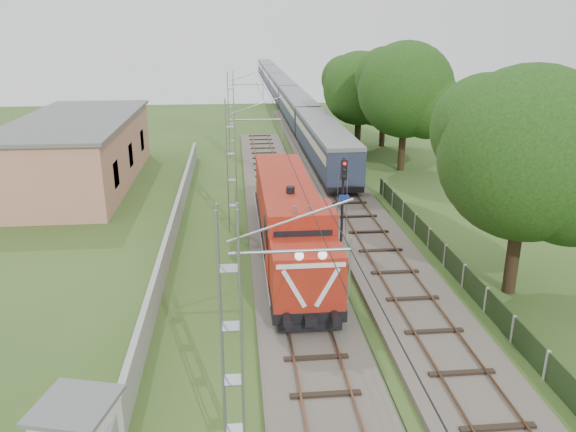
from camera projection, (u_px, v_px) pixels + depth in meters
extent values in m
plane|color=#2E4C1C|center=(306.00, 327.00, 23.56)|extent=(140.00, 140.00, 0.00)
cube|color=#6B6054|center=(290.00, 258.00, 30.10)|extent=(4.20, 70.00, 0.30)
cube|color=black|center=(290.00, 255.00, 30.04)|extent=(2.40, 70.00, 0.10)
cube|color=brown|center=(274.00, 254.00, 29.94)|extent=(0.08, 70.00, 0.05)
cube|color=brown|center=(306.00, 253.00, 30.09)|extent=(0.08, 70.00, 0.05)
cube|color=#6B6054|center=(338.00, 189.00, 42.80)|extent=(4.20, 80.00, 0.30)
cube|color=black|center=(338.00, 186.00, 42.73)|extent=(2.40, 80.00, 0.10)
cube|color=brown|center=(327.00, 185.00, 42.63)|extent=(0.08, 80.00, 0.05)
cube|color=brown|center=(349.00, 185.00, 42.78)|extent=(0.08, 80.00, 0.05)
cylinder|color=gray|center=(290.00, 251.00, 13.69)|extent=(3.00, 0.08, 0.08)
cylinder|color=gray|center=(256.00, 120.00, 32.52)|extent=(3.00, 0.08, 0.08)
cylinder|color=gray|center=(247.00, 84.00, 51.34)|extent=(3.00, 0.08, 0.08)
cylinder|color=black|center=(282.00, 141.00, 33.07)|extent=(0.03, 70.00, 0.03)
cylinder|color=black|center=(282.00, 119.00, 32.65)|extent=(0.03, 70.00, 0.03)
cube|color=#9E9E99|center=(175.00, 221.00, 34.03)|extent=(0.25, 40.00, 1.50)
cube|color=tan|center=(79.00, 152.00, 43.99)|extent=(8.00, 20.00, 5.00)
cube|color=#606060|center=(74.00, 119.00, 43.14)|extent=(8.40, 20.40, 0.25)
cube|color=black|center=(116.00, 174.00, 38.79)|extent=(0.10, 1.60, 1.80)
cube|color=black|center=(130.00, 155.00, 44.44)|extent=(0.10, 1.60, 1.80)
cube|color=black|center=(142.00, 140.00, 50.09)|extent=(0.10, 1.60, 1.80)
cube|color=black|center=(464.00, 276.00, 26.92)|extent=(0.05, 32.00, 1.15)
cube|color=#9E9E99|center=(384.00, 189.00, 41.04)|extent=(0.12, 0.12, 1.20)
cube|color=black|center=(289.00, 241.00, 30.20)|extent=(2.99, 16.97, 0.50)
cube|color=black|center=(301.00, 291.00, 25.13)|extent=(2.20, 3.59, 0.50)
cube|color=black|center=(281.00, 213.00, 35.47)|extent=(2.20, 3.59, 0.50)
cube|color=black|center=(310.00, 326.00, 22.43)|extent=(2.60, 0.25, 0.35)
cube|color=#9C2311|center=(307.00, 273.00, 22.93)|extent=(2.90, 2.50, 2.30)
sphere|color=white|center=(299.00, 256.00, 21.34)|extent=(0.36, 0.36, 0.36)
sphere|color=white|center=(323.00, 255.00, 21.42)|extent=(0.36, 0.36, 0.36)
cube|color=silver|center=(294.00, 289.00, 21.69)|extent=(1.00, 0.06, 1.67)
cube|color=silver|center=(327.00, 287.00, 21.81)|extent=(1.00, 0.06, 1.67)
cube|color=silver|center=(311.00, 266.00, 21.45)|extent=(2.70, 0.06, 0.18)
cube|color=#9C2311|center=(300.00, 241.00, 25.09)|extent=(2.99, 2.40, 3.19)
cube|color=black|center=(303.00, 241.00, 23.78)|extent=(2.50, 0.06, 0.90)
cube|color=#9C2311|center=(285.00, 200.00, 32.00)|extent=(2.80, 12.08, 2.60)
cylinder|color=black|center=(290.00, 190.00, 28.66)|extent=(0.44, 0.44, 0.40)
cylinder|color=gray|center=(295.00, 210.00, 23.74)|extent=(0.12, 0.12, 0.35)
cylinder|color=gray|center=(309.00, 210.00, 23.80)|extent=(0.12, 0.12, 0.35)
cube|color=black|center=(324.00, 158.00, 49.39)|extent=(2.68, 20.31, 0.46)
cube|color=#2B3348|center=(324.00, 141.00, 48.91)|extent=(2.77, 20.31, 2.49)
cube|color=beige|center=(324.00, 136.00, 48.76)|extent=(2.81, 19.50, 0.69)
cube|color=slate|center=(324.00, 126.00, 48.46)|extent=(2.82, 20.31, 0.32)
cube|color=black|center=(297.00, 119.00, 69.38)|extent=(2.68, 20.31, 0.46)
cube|color=#2B3348|center=(297.00, 107.00, 68.90)|extent=(2.77, 20.31, 2.49)
cube|color=beige|center=(297.00, 103.00, 68.75)|extent=(2.81, 19.50, 0.69)
cube|color=slate|center=(297.00, 96.00, 68.45)|extent=(2.82, 20.31, 0.32)
cube|color=black|center=(282.00, 98.00, 89.37)|extent=(2.68, 20.31, 0.46)
cube|color=#2B3348|center=(282.00, 88.00, 88.90)|extent=(2.77, 20.31, 2.49)
cube|color=beige|center=(282.00, 85.00, 88.75)|extent=(2.81, 19.50, 0.69)
cube|color=slate|center=(282.00, 80.00, 88.45)|extent=(2.82, 20.31, 0.32)
cube|color=black|center=(273.00, 84.00, 109.37)|extent=(2.68, 20.31, 0.46)
cube|color=#2B3348|center=(273.00, 77.00, 108.89)|extent=(2.77, 20.31, 2.49)
cube|color=beige|center=(273.00, 74.00, 108.74)|extent=(2.81, 19.50, 0.69)
cube|color=slate|center=(273.00, 69.00, 108.44)|extent=(2.82, 20.31, 0.32)
cube|color=black|center=(266.00, 75.00, 129.36)|extent=(2.68, 20.31, 0.46)
cube|color=#2B3348|center=(266.00, 68.00, 128.88)|extent=(2.77, 20.31, 2.49)
cube|color=beige|center=(266.00, 66.00, 128.73)|extent=(2.81, 19.50, 0.69)
cube|color=slate|center=(266.00, 62.00, 128.43)|extent=(2.82, 20.31, 0.32)
cylinder|color=black|center=(342.00, 203.00, 31.29)|extent=(0.14, 0.14, 5.16)
cube|color=black|center=(344.00, 170.00, 30.51)|extent=(0.40, 0.30, 1.13)
sphere|color=red|center=(345.00, 164.00, 30.28)|extent=(0.19, 0.19, 0.19)
sphere|color=black|center=(344.00, 170.00, 30.40)|extent=(0.19, 0.19, 0.19)
sphere|color=black|center=(344.00, 177.00, 30.51)|extent=(0.19, 0.19, 0.19)
cube|color=navy|center=(344.00, 198.00, 31.08)|extent=(0.56, 0.18, 0.41)
cube|color=#606060|center=(74.00, 405.00, 15.48)|extent=(2.55, 2.55, 0.14)
cylinder|color=#3A2A18|center=(514.00, 245.00, 25.92)|extent=(0.61, 0.61, 4.74)
sphere|color=#14350E|center=(527.00, 154.00, 24.52)|extent=(7.76, 7.76, 7.76)
sphere|color=#14350E|center=(572.00, 184.00, 23.92)|extent=(5.43, 5.43, 5.43)
sphere|color=#14350E|center=(486.00, 129.00, 25.40)|extent=(5.04, 5.04, 5.04)
cylinder|color=#3A2A18|center=(402.00, 142.00, 48.01)|extent=(0.59, 0.59, 4.87)
sphere|color=#14350E|center=(406.00, 90.00, 46.57)|extent=(7.97, 7.97, 7.97)
sphere|color=#14350E|center=(428.00, 105.00, 45.95)|extent=(5.58, 5.58, 5.58)
sphere|color=#14350E|center=(386.00, 78.00, 47.47)|extent=(5.18, 5.18, 5.18)
cylinder|color=#3A2A18|center=(358.00, 129.00, 55.67)|extent=(0.61, 0.61, 4.34)
sphere|color=#14350E|center=(359.00, 88.00, 54.39)|extent=(7.11, 7.11, 7.11)
sphere|color=#14350E|center=(376.00, 100.00, 53.83)|extent=(4.97, 4.97, 4.97)
sphere|color=#14350E|center=(345.00, 79.00, 55.19)|extent=(4.62, 4.62, 4.62)
cylinder|color=#3A2A18|center=(383.00, 126.00, 57.68)|extent=(0.56, 0.56, 4.19)
sphere|color=#14350E|center=(385.00, 88.00, 56.45)|extent=(6.85, 6.85, 6.85)
sphere|color=#14350E|center=(400.00, 99.00, 55.91)|extent=(4.80, 4.80, 4.80)
sphere|color=#14350E|center=(371.00, 80.00, 57.22)|extent=(4.45, 4.45, 4.45)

